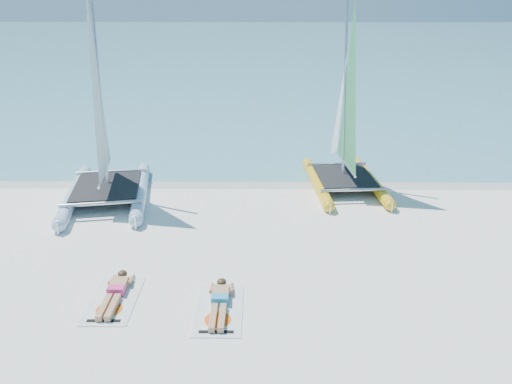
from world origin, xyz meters
TOP-DOWN VIEW (x-y plane):
  - ground at (0.00, 0.00)m, footprint 140.00×140.00m
  - sea at (0.00, 63.00)m, footprint 140.00×115.00m
  - wet_sand_strip at (0.00, 5.50)m, footprint 140.00×1.40m
  - catamaran_blue at (-4.38, 3.98)m, footprint 3.38×5.65m
  - catamaran_yellow at (3.56, 5.53)m, footprint 2.63×5.22m
  - towel_a at (-2.55, -2.04)m, footprint 1.00×1.85m
  - sunbather_a at (-2.55, -1.84)m, footprint 0.37×1.73m
  - towel_b at (-0.20, -2.38)m, footprint 1.00×1.85m
  - sunbather_b at (-0.20, -2.18)m, footprint 0.37×1.73m

SIDE VIEW (x-z plane):
  - ground at x=0.00m, z-range 0.00..0.00m
  - wet_sand_strip at x=0.00m, z-range 0.00..0.01m
  - sea at x=0.00m, z-range 0.00..0.01m
  - towel_a at x=-2.55m, z-range 0.00..0.02m
  - towel_b at x=-0.20m, z-range 0.00..0.02m
  - sunbather_a at x=-2.55m, z-range -0.01..0.25m
  - sunbather_b at x=-0.20m, z-range -0.01..0.25m
  - catamaran_yellow at x=3.56m, z-range -1.21..5.34m
  - catamaran_blue at x=-4.38m, z-range -1.46..5.77m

